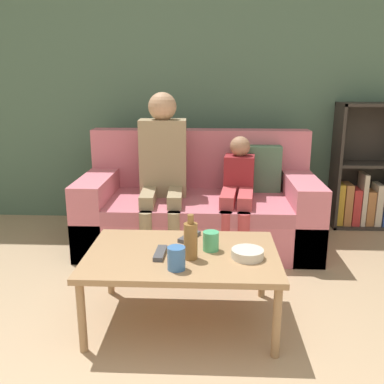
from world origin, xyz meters
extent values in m
cube|color=#4C6B56|center=(0.00, 2.87, 1.30)|extent=(12.00, 0.06, 2.60)
cube|color=#D1707F|center=(-0.11, 2.19, 0.14)|extent=(1.75, 0.85, 0.29)
cube|color=#C06775|center=(-0.11, 2.10, 0.34)|extent=(1.31, 0.67, 0.10)
cube|color=#D1707F|center=(-0.11, 2.53, 0.62)|extent=(1.75, 0.18, 0.46)
cube|color=#D1707F|center=(-0.88, 2.19, 0.27)|extent=(0.22, 0.85, 0.55)
cube|color=#D1707F|center=(0.65, 2.19, 0.27)|extent=(0.22, 0.85, 0.55)
cube|color=#4C7556|center=(0.34, 2.38, 0.57)|extent=(0.36, 0.12, 0.36)
cube|color=#332D28|center=(1.04, 2.69, 0.53)|extent=(0.02, 0.28, 1.06)
cube|color=#332D28|center=(1.30, 2.82, 0.53)|extent=(0.56, 0.02, 1.06)
cube|color=#332D28|center=(1.30, 2.69, 0.01)|extent=(0.56, 0.28, 0.02)
cube|color=#332D28|center=(1.30, 2.69, 0.55)|extent=(0.51, 0.28, 0.02)
cube|color=#332D28|center=(1.30, 2.69, 1.04)|extent=(0.56, 0.28, 0.02)
cube|color=gold|center=(1.08, 2.67, 0.20)|extent=(0.06, 0.16, 0.36)
cube|color=#B77542|center=(1.15, 2.68, 0.20)|extent=(0.06, 0.18, 0.36)
cube|color=red|center=(1.22, 2.68, 0.18)|extent=(0.06, 0.18, 0.32)
cube|color=beige|center=(1.28, 2.68, 0.25)|extent=(0.04, 0.18, 0.45)
cube|color=#B77542|center=(1.34, 2.67, 0.17)|extent=(0.07, 0.16, 0.30)
cube|color=beige|center=(1.40, 2.68, 0.20)|extent=(0.05, 0.18, 0.36)
cube|color=#33519E|center=(1.46, 2.68, 0.19)|extent=(0.05, 0.21, 0.32)
cylinder|color=#A87F56|center=(-0.62, 0.82, 0.18)|extent=(0.04, 0.04, 0.36)
cylinder|color=#A87F56|center=(0.28, 0.82, 0.18)|extent=(0.04, 0.04, 0.36)
cylinder|color=#A87F56|center=(-0.62, 1.39, 0.18)|extent=(0.04, 0.04, 0.36)
cylinder|color=#A87F56|center=(0.28, 1.39, 0.18)|extent=(0.04, 0.04, 0.36)
cube|color=#A87F56|center=(-0.17, 1.11, 0.38)|extent=(0.98, 0.65, 0.03)
cylinder|color=#9E8966|center=(-0.46, 1.78, 0.19)|extent=(0.09, 0.09, 0.39)
cylinder|color=#9E8966|center=(-0.27, 1.79, 0.19)|extent=(0.09, 0.09, 0.39)
cube|color=#9E8966|center=(-0.47, 2.00, 0.43)|extent=(0.12, 0.38, 0.09)
cube|color=#9E8966|center=(-0.28, 2.01, 0.43)|extent=(0.12, 0.38, 0.09)
cube|color=#9E8966|center=(-0.38, 2.23, 0.67)|extent=(0.35, 0.22, 0.57)
sphere|color=tan|center=(-0.38, 2.23, 1.05)|extent=(0.21, 0.21, 0.21)
cylinder|color=#C6474C|center=(0.08, 1.80, 0.19)|extent=(0.10, 0.10, 0.39)
cylinder|color=#C6474C|center=(0.20, 1.79, 0.19)|extent=(0.10, 0.10, 0.39)
cube|color=#C6474C|center=(0.10, 2.02, 0.43)|extent=(0.14, 0.38, 0.09)
cube|color=#C6474C|center=(0.22, 2.01, 0.43)|extent=(0.14, 0.38, 0.09)
cube|color=maroon|center=(0.19, 2.24, 0.54)|extent=(0.24, 0.22, 0.31)
sphere|color=#A87A5B|center=(0.19, 2.24, 0.76)|extent=(0.15, 0.15, 0.15)
cylinder|color=#4CB77A|center=(-0.02, 1.15, 0.44)|extent=(0.08, 0.08, 0.10)
cylinder|color=#3D70B2|center=(-0.18, 0.91, 0.45)|extent=(0.08, 0.08, 0.11)
cube|color=#47474C|center=(-0.27, 1.07, 0.40)|extent=(0.06, 0.17, 0.02)
cube|color=#47474C|center=(-0.14, 1.31, 0.40)|extent=(0.12, 0.17, 0.02)
cylinder|color=beige|center=(0.16, 1.06, 0.41)|extent=(0.16, 0.16, 0.05)
cylinder|color=olive|center=(-0.12, 1.04, 0.48)|extent=(0.07, 0.07, 0.18)
cylinder|color=olive|center=(-0.12, 1.04, 0.60)|extent=(0.03, 0.03, 0.05)
camera|label=1|loc=(-0.02, -0.92, 1.26)|focal=40.00mm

